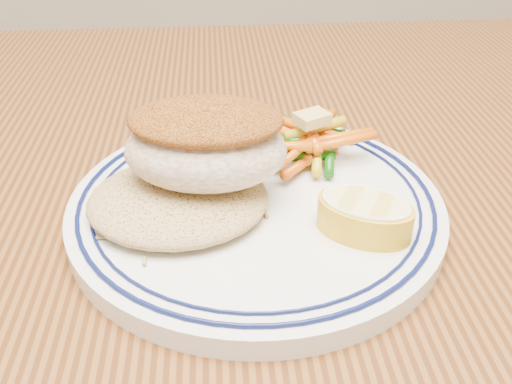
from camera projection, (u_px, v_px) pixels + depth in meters
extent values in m
cube|color=#48250E|center=(187.00, 258.00, 0.39)|extent=(1.50, 0.90, 0.04)
cylinder|color=white|center=(256.00, 207.00, 0.39)|extent=(0.25, 0.25, 0.01)
torus|color=#0A113F|center=(256.00, 197.00, 0.38)|extent=(0.24, 0.24, 0.00)
torus|color=#0A113F|center=(256.00, 197.00, 0.38)|extent=(0.22, 0.22, 0.00)
ellipsoid|color=#A08450|center=(178.00, 196.00, 0.37)|extent=(0.12, 0.10, 0.02)
ellipsoid|color=beige|center=(206.00, 150.00, 0.36)|extent=(0.11, 0.09, 0.05)
ellipsoid|color=brown|center=(206.00, 120.00, 0.35)|extent=(0.10, 0.08, 0.02)
cylinder|color=#DB5D0A|center=(298.00, 152.00, 0.43)|extent=(0.06, 0.01, 0.01)
cylinder|color=#DB5D0A|center=(306.00, 161.00, 0.41)|extent=(0.04, 0.05, 0.01)
cylinder|color=#DB5D0A|center=(318.00, 147.00, 0.43)|extent=(0.03, 0.05, 0.01)
cylinder|color=#DB5D0A|center=(321.00, 146.00, 0.43)|extent=(0.03, 0.04, 0.01)
cylinder|color=#12530A|center=(330.00, 153.00, 0.42)|extent=(0.02, 0.05, 0.01)
cylinder|color=#12530A|center=(284.00, 148.00, 0.42)|extent=(0.02, 0.05, 0.01)
cylinder|color=gold|center=(317.00, 155.00, 0.41)|extent=(0.02, 0.05, 0.01)
cylinder|color=#DB5D0A|center=(287.00, 139.00, 0.43)|extent=(0.05, 0.03, 0.01)
cylinder|color=#12530A|center=(301.00, 156.00, 0.41)|extent=(0.05, 0.02, 0.01)
cylinder|color=#DB5D0A|center=(269.00, 129.00, 0.44)|extent=(0.05, 0.03, 0.01)
cylinder|color=#DB5D0A|center=(319.00, 127.00, 0.45)|extent=(0.04, 0.05, 0.01)
cylinder|color=#12530A|center=(318.00, 137.00, 0.43)|extent=(0.05, 0.03, 0.01)
cylinder|color=#DB5D0A|center=(258.00, 131.00, 0.44)|extent=(0.05, 0.01, 0.01)
cylinder|color=#12530A|center=(281.00, 136.00, 0.43)|extent=(0.02, 0.05, 0.01)
cylinder|color=#12530A|center=(260.00, 134.00, 0.43)|extent=(0.01, 0.06, 0.01)
cylinder|color=#DB5D0A|center=(287.00, 133.00, 0.43)|extent=(0.04, 0.04, 0.01)
cylinder|color=#12530A|center=(309.00, 125.00, 0.44)|extent=(0.06, 0.03, 0.01)
cylinder|color=#DB5D0A|center=(309.00, 132.00, 0.43)|extent=(0.01, 0.06, 0.01)
cylinder|color=#DB5D0A|center=(315.00, 130.00, 0.43)|extent=(0.06, 0.04, 0.01)
cylinder|color=#DB5D0A|center=(297.00, 151.00, 0.40)|extent=(0.04, 0.04, 0.01)
cylinder|color=#DB5D0A|center=(338.00, 137.00, 0.42)|extent=(0.05, 0.02, 0.01)
cylinder|color=#DB5D0A|center=(341.00, 142.00, 0.41)|extent=(0.05, 0.02, 0.01)
cylinder|color=#DB5D0A|center=(281.00, 146.00, 0.40)|extent=(0.05, 0.02, 0.01)
cylinder|color=gold|center=(315.00, 128.00, 0.42)|extent=(0.05, 0.02, 0.01)
cylinder|color=#DB5D0A|center=(277.00, 147.00, 0.40)|extent=(0.05, 0.01, 0.01)
cube|color=#D7BC69|center=(312.00, 118.00, 0.41)|extent=(0.03, 0.03, 0.01)
torus|color=white|center=(366.00, 203.00, 0.34)|extent=(0.07, 0.07, 0.00)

